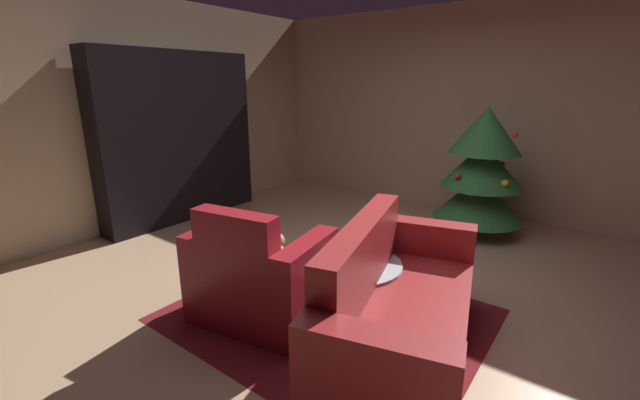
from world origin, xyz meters
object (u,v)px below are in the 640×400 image
(book_stack_on_table, at_px, (360,256))
(bookshelf_unit, at_px, (188,140))
(armchair_red, at_px, (259,279))
(couch_red, at_px, (398,314))
(decorated_tree, at_px, (482,170))
(coffee_table, at_px, (354,268))
(bottle_on_table, at_px, (378,256))

(book_stack_on_table, bearing_deg, bookshelf_unit, 165.70)
(armchair_red, bearing_deg, couch_red, 10.77)
(couch_red, xyz_separation_m, book_stack_on_table, (-0.44, 0.26, 0.19))
(armchair_red, relative_size, decorated_tree, 0.71)
(armchair_red, xyz_separation_m, coffee_table, (0.56, 0.43, 0.08))
(bookshelf_unit, bearing_deg, couch_red, -16.56)
(armchair_red, bearing_deg, decorated_tree, 75.10)
(coffee_table, distance_m, book_stack_on_table, 0.10)
(book_stack_on_table, distance_m, bottle_on_table, 0.17)
(bookshelf_unit, distance_m, decorated_tree, 3.61)
(armchair_red, distance_m, coffee_table, 0.71)
(bookshelf_unit, relative_size, book_stack_on_table, 9.66)
(couch_red, xyz_separation_m, decorated_tree, (-0.28, 2.65, 0.45))
(coffee_table, height_order, book_stack_on_table, book_stack_on_table)
(armchair_red, xyz_separation_m, bottle_on_table, (0.75, 0.43, 0.23))
(bottle_on_table, bearing_deg, decorated_tree, 89.83)
(decorated_tree, bearing_deg, couch_red, -84.08)
(armchair_red, height_order, couch_red, armchair_red)
(bottle_on_table, height_order, decorated_tree, decorated_tree)
(bookshelf_unit, xyz_separation_m, decorated_tree, (3.22, 1.61, -0.26))
(bookshelf_unit, relative_size, coffee_table, 2.97)
(couch_red, relative_size, book_stack_on_table, 8.66)
(bookshelf_unit, xyz_separation_m, coffee_table, (3.02, -0.80, -0.61))
(coffee_table, bearing_deg, bottle_on_table, -1.19)
(bookshelf_unit, bearing_deg, bottle_on_table, -14.11)
(bookshelf_unit, xyz_separation_m, couch_red, (3.50, -1.04, -0.70))
(decorated_tree, bearing_deg, bottle_on_table, -90.17)
(coffee_table, distance_m, bottle_on_table, 0.25)
(couch_red, xyz_separation_m, bottle_on_table, (-0.28, 0.23, 0.24))
(book_stack_on_table, height_order, bottle_on_table, bottle_on_table)
(coffee_table, relative_size, book_stack_on_table, 3.25)
(bookshelf_unit, xyz_separation_m, armchair_red, (2.47, -1.24, -0.69))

